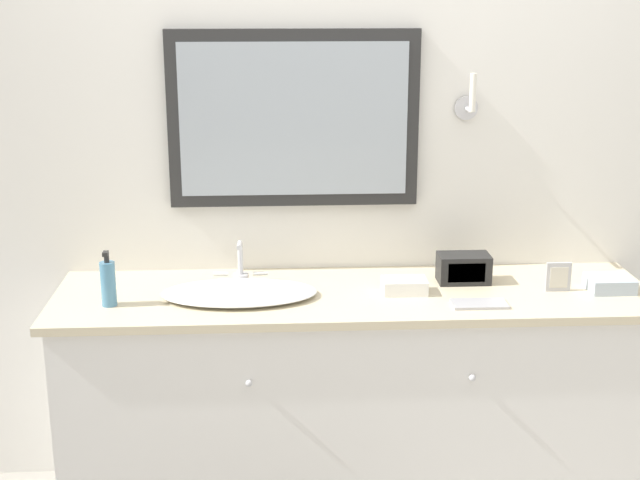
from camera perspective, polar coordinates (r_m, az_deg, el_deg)
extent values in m
cube|color=white|center=(3.46, 1.77, 4.75)|extent=(8.00, 0.06, 2.55)
cube|color=#282828|center=(3.37, -1.69, 7.75)|extent=(0.94, 0.04, 0.66)
cube|color=#9EA8B2|center=(3.35, -1.68, 7.70)|extent=(0.85, 0.01, 0.57)
cylinder|color=silver|center=(3.45, 9.33, 8.34)|extent=(0.09, 0.01, 0.09)
cylinder|color=silver|center=(3.40, 9.51, 8.22)|extent=(0.02, 0.10, 0.02)
cylinder|color=white|center=(3.35, 9.75, 9.29)|extent=(0.02, 0.02, 0.14)
cube|color=white|center=(3.43, 2.12, -10.48)|extent=(2.12, 0.56, 0.84)
cube|color=beige|center=(3.26, 2.20, -3.60)|extent=(2.18, 0.60, 0.03)
sphere|color=silver|center=(3.05, -4.57, -9.13)|extent=(0.02, 0.02, 0.02)
sphere|color=silver|center=(3.13, 9.73, -8.70)|extent=(0.02, 0.02, 0.02)
ellipsoid|color=white|center=(3.21, -5.19, -3.36)|extent=(0.56, 0.31, 0.03)
cylinder|color=silver|center=(3.37, -5.09, -2.41)|extent=(0.06, 0.06, 0.03)
cylinder|color=silver|center=(3.35, -5.12, -1.17)|extent=(0.02, 0.02, 0.12)
cylinder|color=silver|center=(3.30, -5.17, -0.34)|extent=(0.02, 0.07, 0.02)
cylinder|color=white|center=(3.37, -6.37, -2.18)|extent=(0.06, 0.02, 0.02)
cylinder|color=white|center=(3.37, -3.82, -2.15)|extent=(0.06, 0.02, 0.02)
cylinder|color=teal|center=(3.18, -13.40, -2.75)|extent=(0.05, 0.05, 0.16)
cylinder|color=black|center=(3.15, -13.51, -1.10)|extent=(0.02, 0.02, 0.04)
cube|color=black|center=(3.14, -13.57, -0.86)|extent=(0.02, 0.03, 0.01)
cube|color=black|center=(3.39, 9.18, -1.79)|extent=(0.19, 0.11, 0.11)
cube|color=black|center=(3.34, 9.36, -2.07)|extent=(0.14, 0.01, 0.07)
cube|color=#B2B2B7|center=(3.36, 15.01, -2.29)|extent=(0.09, 0.01, 0.11)
cube|color=beige|center=(3.35, 15.05, -2.33)|extent=(0.07, 0.00, 0.08)
cube|color=white|center=(3.25, 5.42, -2.95)|extent=(0.16, 0.10, 0.05)
cube|color=#A8B7C6|center=(3.43, 18.05, -2.67)|extent=(0.16, 0.13, 0.05)
cube|color=#ADADB2|center=(3.17, 10.16, -4.04)|extent=(0.19, 0.10, 0.01)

